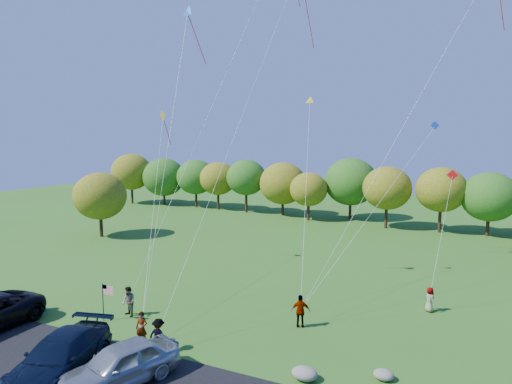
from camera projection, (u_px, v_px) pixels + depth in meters
ground at (166, 344)px, 23.65m from camera, size 140.00×140.00×0.00m
asphalt_lane at (110, 381)px, 20.07m from camera, size 44.00×6.00×0.06m
treeline at (358, 187)px, 54.78m from camera, size 75.88×26.70×8.43m
minivan_navy at (59, 357)px, 20.33m from camera, size 4.03×6.60×1.79m
minivan_silver at (120, 365)px, 19.59m from camera, size 3.74×5.74×1.82m
flyer_a at (142, 328)px, 23.59m from camera, size 0.71×0.56×1.72m
flyer_b at (129, 302)px, 27.25m from camera, size 1.07×0.97×1.81m
flyer_c at (158, 335)px, 22.75m from camera, size 1.13×0.68×1.71m
flyer_d at (301, 311)px, 25.68m from camera, size 1.19×0.82×1.88m
flyer_e at (430, 299)px, 27.99m from camera, size 0.84×0.90×1.54m
park_bench at (4, 305)px, 27.83m from camera, size 1.65×0.52×0.91m
trash_barrel at (41, 304)px, 28.21m from camera, size 0.55×0.55×0.82m
flag_assembly at (106, 294)px, 26.37m from camera, size 0.83×0.54×2.24m
boulder_near at (305, 373)px, 20.16m from camera, size 1.18×0.93×0.59m
boulder_far at (384, 375)px, 20.17m from camera, size 0.91×0.76×0.47m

